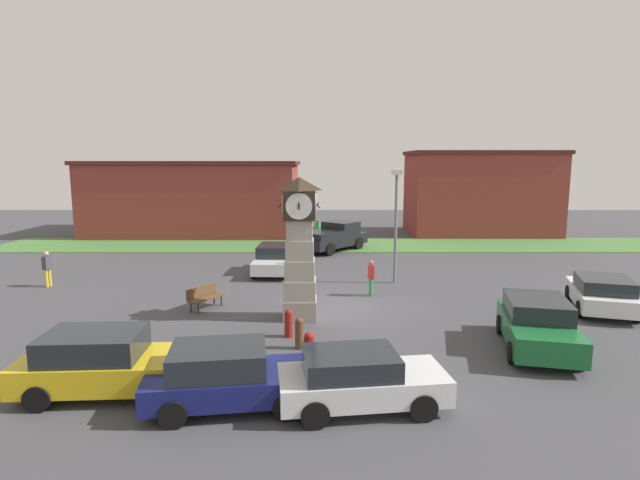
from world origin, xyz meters
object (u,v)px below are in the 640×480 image
at_px(bollard_mid_row, 307,350).
at_px(pickup_truck, 330,237).
at_px(bollard_end_row, 287,323).
at_px(pedestrian_crossing_lot, 44,267).
at_px(bench, 202,296).
at_px(clock_tower, 298,250).
at_px(car_near_tower, 225,376).
at_px(car_far_lot, 599,293).
at_px(street_lamp_far_side, 394,217).
at_px(pedestrian_by_cars, 316,228).
at_px(car_end_of_row, 272,259).
at_px(pedestrian_near_bench, 369,276).
at_px(bollard_far_row, 297,333).
at_px(car_by_building, 357,379).
at_px(car_navy_sedan, 101,363).
at_px(car_silver_hatch, 535,324).
at_px(bollard_near_tower, 330,371).

relative_size(bollard_mid_row, pickup_truck, 0.21).
relative_size(bollard_end_row, pedestrian_crossing_lot, 0.57).
bearing_deg(bollard_mid_row, bench, 126.51).
relative_size(bollard_end_row, pickup_truck, 0.19).
height_order(clock_tower, car_near_tower, clock_tower).
relative_size(car_far_lot, street_lamp_far_side, 0.81).
bearing_deg(pedestrian_by_cars, clock_tower, -91.83).
height_order(car_end_of_row, pedestrian_near_bench, pedestrian_near_bench).
bearing_deg(street_lamp_far_side, car_far_lot, -31.97).
xyz_separation_m(bollard_far_row, pedestrian_crossing_lot, (-12.11, 7.85, 0.46)).
bearing_deg(car_near_tower, car_by_building, -1.26).
bearing_deg(street_lamp_far_side, pedestrian_near_bench, -120.62).
distance_m(clock_tower, car_navy_sedan, 7.95).
bearing_deg(car_silver_hatch, car_near_tower, -157.54).
bearing_deg(bollard_near_tower, car_near_tower, -159.02).
bearing_deg(bench, bollard_end_row, -42.36).
relative_size(bollard_end_row, car_near_tower, 0.23).
relative_size(car_near_tower, pedestrian_crossing_lot, 2.52).
bearing_deg(street_lamp_far_side, car_end_of_row, 159.54).
bearing_deg(bollard_far_row, car_silver_hatch, -0.12).
bearing_deg(bollard_far_row, car_navy_sedan, -147.51).
bearing_deg(clock_tower, bollard_end_row, -98.27).
distance_m(car_near_tower, pedestrian_crossing_lot, 15.67).
height_order(bollard_near_tower, bench, bollard_near_tower).
bearing_deg(car_end_of_row, pickup_truck, 63.82).
height_order(car_end_of_row, pickup_truck, pickup_truck).
height_order(bollard_far_row, street_lamp_far_side, street_lamp_far_side).
height_order(clock_tower, car_far_lot, clock_tower).
bearing_deg(bollard_end_row, bollard_far_row, -69.35).
bearing_deg(car_by_building, street_lamp_far_side, 77.78).
height_order(bollard_mid_row, car_navy_sedan, car_navy_sedan).
xyz_separation_m(car_near_tower, bench, (-2.40, 8.03, -0.23)).
bearing_deg(car_end_of_row, bollard_end_row, -82.06).
height_order(car_silver_hatch, pedestrian_crossing_lot, pedestrian_crossing_lot).
bearing_deg(car_navy_sedan, bollard_end_row, 43.05).
xyz_separation_m(bollard_far_row, street_lamp_far_side, (4.25, 8.60, 2.69)).
relative_size(bollard_end_row, car_end_of_row, 0.23).
relative_size(bollard_mid_row, bench, 0.65).
bearing_deg(street_lamp_far_side, pedestrian_by_cars, 106.17).
distance_m(car_far_lot, bench, 15.63).
distance_m(car_near_tower, car_by_building, 3.13).
distance_m(car_by_building, pedestrian_near_bench, 10.14).
xyz_separation_m(car_navy_sedan, car_near_tower, (3.24, -0.68, -0.05)).
relative_size(bollard_near_tower, street_lamp_far_side, 0.17).
xyz_separation_m(car_near_tower, car_end_of_row, (-0.21, 14.57, -0.01)).
xyz_separation_m(clock_tower, bollard_end_row, (-0.30, -2.06, -2.12)).
distance_m(bollard_mid_row, bollard_far_row, 1.54).
distance_m(car_navy_sedan, car_silver_hatch, 12.59).
distance_m(bollard_far_row, car_navy_sedan, 5.69).
relative_size(car_navy_sedan, car_by_building, 1.05).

